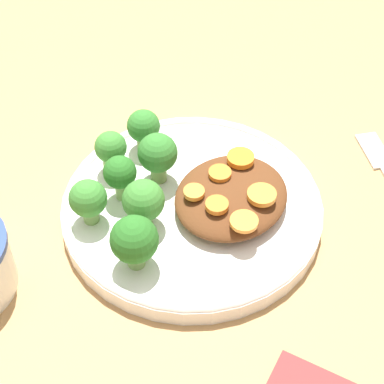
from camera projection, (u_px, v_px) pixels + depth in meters
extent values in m
plane|color=tan|center=(192.00, 215.00, 0.64)|extent=(4.00, 4.00, 0.00)
cylinder|color=white|center=(192.00, 209.00, 0.63)|extent=(0.25, 0.25, 0.02)
torus|color=white|center=(192.00, 203.00, 0.62)|extent=(0.25, 0.25, 0.01)
ellipsoid|color=#5B3319|center=(231.00, 197.00, 0.61)|extent=(0.12, 0.10, 0.03)
cylinder|color=#759E51|center=(159.00, 170.00, 0.64)|extent=(0.02, 0.02, 0.02)
sphere|color=#337A2D|center=(158.00, 153.00, 0.62)|extent=(0.04, 0.04, 0.04)
cylinder|color=#7FA85B|center=(145.00, 216.00, 0.60)|extent=(0.01, 0.01, 0.02)
sphere|color=#3D8433|center=(143.00, 200.00, 0.58)|extent=(0.04, 0.04, 0.04)
cylinder|color=#759E51|center=(91.00, 213.00, 0.60)|extent=(0.01, 0.01, 0.02)
sphere|color=#3D8433|center=(88.00, 198.00, 0.59)|extent=(0.04, 0.04, 0.04)
cylinder|color=#7FA85B|center=(144.00, 140.00, 0.67)|extent=(0.02, 0.02, 0.02)
sphere|color=#337A2D|center=(143.00, 126.00, 0.66)|extent=(0.03, 0.03, 0.03)
cylinder|color=#7FA85B|center=(113.00, 162.00, 0.65)|extent=(0.02, 0.02, 0.02)
sphere|color=#3D8433|center=(111.00, 147.00, 0.63)|extent=(0.03, 0.03, 0.03)
cylinder|color=#7FA85B|center=(122.00, 188.00, 0.62)|extent=(0.01, 0.01, 0.02)
sphere|color=#286B23|center=(120.00, 172.00, 0.61)|extent=(0.03, 0.03, 0.03)
cylinder|color=#759E51|center=(136.00, 256.00, 0.57)|extent=(0.02, 0.02, 0.02)
sphere|color=#286B23|center=(134.00, 239.00, 0.55)|extent=(0.04, 0.04, 0.04)
cylinder|color=orange|center=(262.00, 195.00, 0.59)|extent=(0.03, 0.03, 0.01)
cylinder|color=orange|center=(220.00, 173.00, 0.61)|extent=(0.02, 0.02, 0.00)
cylinder|color=orange|center=(241.00, 158.00, 0.63)|extent=(0.03, 0.03, 0.01)
cylinder|color=orange|center=(194.00, 192.00, 0.60)|extent=(0.02, 0.02, 0.00)
cylinder|color=orange|center=(244.00, 221.00, 0.57)|extent=(0.03, 0.03, 0.00)
cylinder|color=orange|center=(217.00, 205.00, 0.58)|extent=(0.02, 0.02, 0.01)
cube|color=silver|center=(375.00, 150.00, 0.70)|extent=(0.05, 0.06, 0.01)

